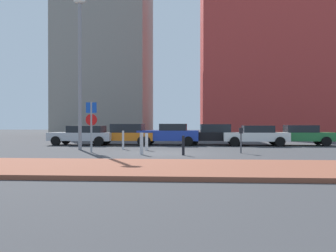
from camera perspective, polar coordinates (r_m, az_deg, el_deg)
ground_plane at (r=17.47m, az=-0.77°, el=-4.54°), size 120.00×120.00×0.00m
sidewalk_brick at (r=11.34m, az=-3.23°, el=-6.93°), size 40.00×4.36×0.14m
parked_car_silver at (r=24.73m, az=-13.82°, el=-1.39°), size 4.48×2.07×1.34m
parked_car_orange at (r=24.42m, az=-7.22°, el=-1.32°), size 4.56×2.05×1.47m
parked_car_blue at (r=23.98m, az=0.23°, el=-1.34°), size 4.25×2.12×1.48m
parked_car_black at (r=24.35m, az=7.67°, el=-1.35°), size 4.33×1.96×1.45m
parked_car_white at (r=24.08m, az=14.25°, el=-1.46°), size 4.32×2.01×1.36m
parked_car_green at (r=25.24m, az=20.78°, el=-1.38°), size 4.59×2.06×1.38m
parking_sign_post at (r=18.38m, az=-12.52°, el=0.85°), size 0.60×0.10×2.63m
parking_meter at (r=17.94m, az=11.93°, el=-1.74°), size 0.18×0.14×1.28m
street_lamp at (r=20.71m, az=-14.33°, el=10.05°), size 0.70×0.36×8.65m
traffic_bollard_near at (r=16.48m, az=2.53°, el=-3.22°), size 0.13×0.13×0.93m
traffic_bollard_mid at (r=20.34m, az=-7.41°, el=-2.30°), size 0.12×0.12×1.08m
traffic_bollard_far at (r=16.83m, az=-4.38°, el=-2.92°), size 0.17×0.17×1.06m
traffic_bollard_edge at (r=19.40m, az=-3.56°, el=-2.62°), size 0.18×0.18×0.96m
building_colorful_midrise at (r=50.78m, az=17.05°, el=12.10°), size 19.80×13.43×23.52m
building_under_construction at (r=54.76m, az=-10.08°, el=10.87°), size 12.88×13.14×22.77m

